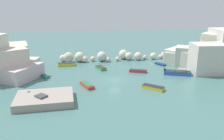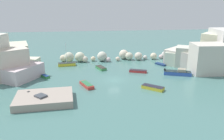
{
  "view_description": "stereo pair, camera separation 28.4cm",
  "coord_description": "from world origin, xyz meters",
  "px_view_note": "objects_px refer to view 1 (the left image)",
  "views": [
    {
      "loc": [
        -6.33,
        -47.3,
        16.88
      ],
      "look_at": [
        0.0,
        4.1,
        1.0
      ],
      "focal_mm": 37.56,
      "sensor_mm": 36.0,
      "label": 1
    },
    {
      "loc": [
        -6.05,
        -47.33,
        16.88
      ],
      "look_at": [
        0.0,
        4.1,
        1.0
      ],
      "focal_mm": 37.56,
      "sensor_mm": 36.0,
      "label": 2
    }
  ],
  "objects_px": {
    "stone_dock": "(45,99)",
    "moored_boat_2": "(67,64)",
    "moored_boat_1": "(178,72)",
    "moored_boat_8": "(39,100)",
    "moored_boat_6": "(153,88)",
    "moored_boat_4": "(45,76)",
    "moored_boat_7": "(160,64)",
    "moored_boat_0": "(87,85)",
    "moored_boat_5": "(101,68)",
    "moored_boat_3": "(138,71)"
  },
  "relations": [
    {
      "from": "stone_dock",
      "to": "moored_boat_2",
      "type": "xyz_separation_m",
      "value": [
        2.28,
        22.41,
        -0.2
      ]
    },
    {
      "from": "moored_boat_1",
      "to": "moored_boat_8",
      "type": "xyz_separation_m",
      "value": [
        -29.18,
        -11.71,
        0.02
      ]
    },
    {
      "from": "stone_dock",
      "to": "moored_boat_6",
      "type": "relative_size",
      "value": 2.24
    },
    {
      "from": "moored_boat_4",
      "to": "moored_boat_6",
      "type": "height_order",
      "value": "moored_boat_6"
    },
    {
      "from": "moored_boat_1",
      "to": "moored_boat_7",
      "type": "distance_m",
      "value": 8.69
    },
    {
      "from": "moored_boat_4",
      "to": "moored_boat_7",
      "type": "distance_m",
      "value": 29.61
    },
    {
      "from": "moored_boat_1",
      "to": "moored_boat_4",
      "type": "height_order",
      "value": "moored_boat_1"
    },
    {
      "from": "moored_boat_0",
      "to": "moored_boat_5",
      "type": "height_order",
      "value": "moored_boat_0"
    },
    {
      "from": "moored_boat_8",
      "to": "moored_boat_1",
      "type": "bearing_deg",
      "value": 66.67
    },
    {
      "from": "moored_boat_0",
      "to": "moored_boat_4",
      "type": "height_order",
      "value": "moored_boat_0"
    },
    {
      "from": "moored_boat_5",
      "to": "moored_boat_7",
      "type": "bearing_deg",
      "value": 75.29
    },
    {
      "from": "moored_boat_3",
      "to": "moored_boat_7",
      "type": "xyz_separation_m",
      "value": [
        7.41,
        5.63,
        -0.1
      ]
    },
    {
      "from": "moored_boat_4",
      "to": "moored_boat_5",
      "type": "distance_m",
      "value": 13.71
    },
    {
      "from": "moored_boat_6",
      "to": "moored_boat_0",
      "type": "bearing_deg",
      "value": 25.75
    },
    {
      "from": "stone_dock",
      "to": "moored_boat_0",
      "type": "distance_m",
      "value": 9.77
    },
    {
      "from": "moored_boat_2",
      "to": "moored_boat_6",
      "type": "xyz_separation_m",
      "value": [
        17.66,
        -18.86,
        -0.07
      ]
    },
    {
      "from": "stone_dock",
      "to": "moored_boat_8",
      "type": "relative_size",
      "value": 1.74
    },
    {
      "from": "moored_boat_6",
      "to": "moored_boat_1",
      "type": "bearing_deg",
      "value": -96.59
    },
    {
      "from": "moored_boat_2",
      "to": "moored_boat_6",
      "type": "bearing_deg",
      "value": -52.93
    },
    {
      "from": "moored_boat_2",
      "to": "moored_boat_3",
      "type": "distance_m",
      "value": 18.93
    },
    {
      "from": "moored_boat_4",
      "to": "moored_boat_5",
      "type": "xyz_separation_m",
      "value": [
        12.75,
        5.04,
        0.03
      ]
    },
    {
      "from": "moored_boat_0",
      "to": "moored_boat_2",
      "type": "relative_size",
      "value": 0.74
    },
    {
      "from": "moored_boat_0",
      "to": "moored_boat_1",
      "type": "xyz_separation_m",
      "value": [
        20.99,
        5.13,
        0.18
      ]
    },
    {
      "from": "moored_boat_5",
      "to": "moored_boat_6",
      "type": "height_order",
      "value": "moored_boat_6"
    },
    {
      "from": "stone_dock",
      "to": "moored_boat_7",
      "type": "bearing_deg",
      "value": 36.94
    },
    {
      "from": "moored_boat_4",
      "to": "moored_boat_3",
      "type": "bearing_deg",
      "value": -123.23
    },
    {
      "from": "stone_dock",
      "to": "moored_boat_4",
      "type": "distance_m",
      "value": 13.34
    },
    {
      "from": "stone_dock",
      "to": "moored_boat_3",
      "type": "height_order",
      "value": "stone_dock"
    },
    {
      "from": "moored_boat_2",
      "to": "moored_boat_5",
      "type": "bearing_deg",
      "value": -31.68
    },
    {
      "from": "moored_boat_0",
      "to": "moored_boat_6",
      "type": "xyz_separation_m",
      "value": [
        12.7,
        -2.99,
        0.0
      ]
    },
    {
      "from": "moored_boat_5",
      "to": "stone_dock",
      "type": "bearing_deg",
      "value": -52.77
    },
    {
      "from": "moored_boat_3",
      "to": "moored_boat_6",
      "type": "relative_size",
      "value": 1.02
    },
    {
      "from": "moored_boat_1",
      "to": "moored_boat_5",
      "type": "distance_m",
      "value": 18.51
    },
    {
      "from": "moored_boat_4",
      "to": "moored_boat_8",
      "type": "relative_size",
      "value": 0.44
    },
    {
      "from": "moored_boat_3",
      "to": "moored_boat_8",
      "type": "distance_m",
      "value": 25.19
    },
    {
      "from": "moored_boat_0",
      "to": "moored_boat_8",
      "type": "bearing_deg",
      "value": 105.07
    },
    {
      "from": "moored_boat_5",
      "to": "moored_boat_8",
      "type": "relative_size",
      "value": 0.7
    },
    {
      "from": "stone_dock",
      "to": "moored_boat_0",
      "type": "height_order",
      "value": "stone_dock"
    },
    {
      "from": "moored_boat_5",
      "to": "moored_boat_3",
      "type": "bearing_deg",
      "value": 45.28
    },
    {
      "from": "moored_boat_6",
      "to": "stone_dock",
      "type": "bearing_deg",
      "value": 49.1
    },
    {
      "from": "moored_boat_2",
      "to": "moored_boat_3",
      "type": "xyz_separation_m",
      "value": [
        17.25,
        -7.78,
        -0.13
      ]
    },
    {
      "from": "moored_boat_3",
      "to": "moored_boat_5",
      "type": "height_order",
      "value": "moored_boat_5"
    },
    {
      "from": "stone_dock",
      "to": "moored_boat_2",
      "type": "height_order",
      "value": "moored_boat_2"
    },
    {
      "from": "stone_dock",
      "to": "moored_boat_4",
      "type": "bearing_deg",
      "value": 97.8
    },
    {
      "from": "stone_dock",
      "to": "moored_boat_5",
      "type": "xyz_separation_m",
      "value": [
        10.94,
        18.26,
        -0.31
      ]
    },
    {
      "from": "moored_boat_0",
      "to": "moored_boat_3",
      "type": "xyz_separation_m",
      "value": [
        12.29,
        8.09,
        -0.06
      ]
    },
    {
      "from": "stone_dock",
      "to": "moored_boat_3",
      "type": "xyz_separation_m",
      "value": [
        19.54,
        14.63,
        -0.33
      ]
    },
    {
      "from": "stone_dock",
      "to": "moored_boat_5",
      "type": "bearing_deg",
      "value": 59.07
    },
    {
      "from": "moored_boat_6",
      "to": "moored_boat_8",
      "type": "relative_size",
      "value": 0.78
    },
    {
      "from": "moored_boat_1",
      "to": "moored_boat_6",
      "type": "xyz_separation_m",
      "value": [
        -8.29,
        -8.12,
        -0.18
      ]
    }
  ]
}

